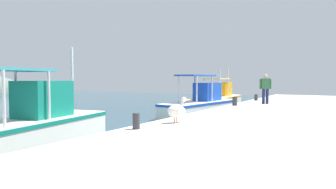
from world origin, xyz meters
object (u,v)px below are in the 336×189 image
at_px(mooring_bollard_second, 136,121).
at_px(mooring_bollard_third, 235,101).
at_px(fishing_boat_second, 29,126).
at_px(fisherman_standing, 265,87).
at_px(fishing_boat_third, 202,105).
at_px(fishing_boat_fourth, 219,98).
at_px(pelican, 177,110).
at_px(mooring_bollard_fourth, 256,97).

xyz_separation_m(mooring_bollard_second, mooring_bollard_third, (8.66, 0.00, 0.01)).
height_order(fishing_boat_second, fisherman_standing, fishing_boat_second).
distance_m(fishing_boat_third, fishing_boat_fourth, 6.37).
bearing_deg(fishing_boat_second, fishing_boat_fourth, -0.01).
bearing_deg(mooring_bollard_second, fishing_boat_fourth, 12.86).
bearing_deg(fishing_boat_fourth, fisherman_standing, -138.29).
height_order(fishing_boat_second, mooring_bollard_second, fishing_boat_second).
height_order(pelican, mooring_bollard_third, pelican).
distance_m(pelican, mooring_bollard_fourth, 11.42).
xyz_separation_m(pelican, mooring_bollard_third, (7.05, 0.40, -0.17)).
distance_m(mooring_bollard_second, mooring_bollard_fourth, 13.02).
xyz_separation_m(fishing_boat_fourth, mooring_bollard_second, (-15.97, -3.65, 0.37)).
xyz_separation_m(fishing_boat_third, mooring_bollard_third, (-1.07, -2.37, 0.37)).
bearing_deg(fisherman_standing, fishing_boat_second, 157.31).
relative_size(fishing_boat_third, mooring_bollard_second, 14.55).
xyz_separation_m(fishing_boat_third, fishing_boat_fourth, (6.24, 1.27, -0.02)).
height_order(fishing_boat_third, pelican, fishing_boat_third).
xyz_separation_m(fishing_boat_third, fisherman_standing, (0.90, -3.49, 1.06)).
xyz_separation_m(fisherman_standing, mooring_bollard_second, (-10.62, 1.12, -0.71)).
relative_size(fishing_boat_second, mooring_bollard_third, 13.84).
bearing_deg(fisherman_standing, mooring_bollard_second, 173.99).
bearing_deg(mooring_bollard_fourth, fishing_boat_second, 165.19).
distance_m(pelican, mooring_bollard_third, 7.06).
distance_m(fishing_boat_second, mooring_bollard_second, 3.75).
bearing_deg(mooring_bollard_fourth, pelican, -178.01).
bearing_deg(mooring_bollard_third, mooring_bollard_second, 180.00).
height_order(pelican, mooring_bollard_fourth, pelican).
bearing_deg(fishing_boat_second, pelican, -59.35).
xyz_separation_m(fishing_boat_fourth, pelican, (-14.36, -4.04, 0.55)).
relative_size(pelican, fisherman_standing, 0.57).
height_order(pelican, mooring_bollard_second, pelican).
height_order(fisherman_standing, mooring_bollard_second, fisherman_standing).
relative_size(fisherman_standing, mooring_bollard_third, 3.56).
xyz_separation_m(fishing_boat_second, fishing_boat_third, (10.51, -1.28, -0.05)).
bearing_deg(mooring_bollard_second, pelican, -13.81).
height_order(fishing_boat_third, mooring_bollard_fourth, fishing_boat_third).
bearing_deg(fishing_boat_second, fishing_boat_third, -6.92).
relative_size(fishing_boat_second, fishing_boat_fourth, 1.05).
bearing_deg(mooring_bollard_fourth, mooring_bollard_third, -180.00).
bearing_deg(fishing_boat_fourth, pelican, -164.28).
relative_size(fishing_boat_second, fishing_boat_third, 1.00).
distance_m(fishing_boat_second, fishing_boat_third, 10.59).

